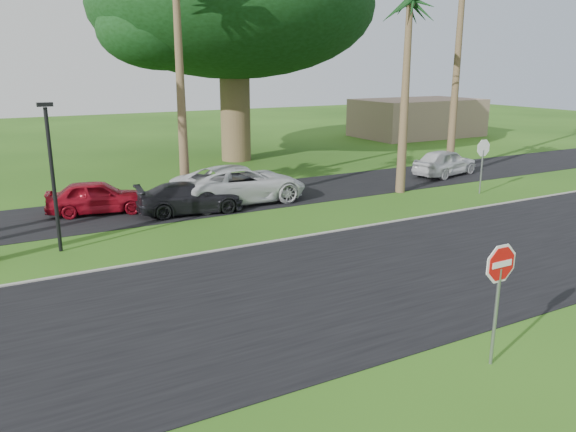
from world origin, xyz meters
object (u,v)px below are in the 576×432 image
(car_red, at_px, (98,197))
(car_pickup, at_px, (445,163))
(stop_sign_near, at_px, (499,280))
(car_dark, at_px, (190,198))
(stop_sign_far, at_px, (483,155))
(car_minivan, at_px, (240,184))

(car_red, xyz_separation_m, car_pickup, (17.69, -0.75, 0.04))
(stop_sign_near, xyz_separation_m, car_dark, (-1.29, 14.03, -1.16))
(stop_sign_far, xyz_separation_m, car_red, (-16.02, 4.74, -1.11))
(stop_sign_near, bearing_deg, car_minivan, 85.52)
(car_pickup, bearing_deg, stop_sign_far, 144.19)
(car_red, height_order, car_pickup, car_pickup)
(car_red, bearing_deg, car_minivan, -89.55)
(car_pickup, bearing_deg, stop_sign_near, 125.59)
(car_minivan, bearing_deg, stop_sign_near, 175.10)
(stop_sign_near, relative_size, car_red, 0.67)
(stop_sign_near, xyz_separation_m, car_red, (-4.52, 15.74, -1.11))
(stop_sign_near, relative_size, car_pickup, 0.64)
(car_dark, height_order, car_minivan, car_minivan)
(car_minivan, height_order, car_pickup, car_minivan)
(stop_sign_far, height_order, car_dark, stop_sign_far)
(stop_sign_near, relative_size, stop_sign_far, 1.00)
(car_red, relative_size, car_minivan, 0.68)
(stop_sign_far, distance_m, car_pickup, 4.46)
(stop_sign_near, height_order, car_red, stop_sign_near)
(car_minivan, bearing_deg, stop_sign_far, -109.88)
(stop_sign_far, distance_m, car_minivan, 11.02)
(car_minivan, xyz_separation_m, car_pickup, (12.02, 0.34, -0.10))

